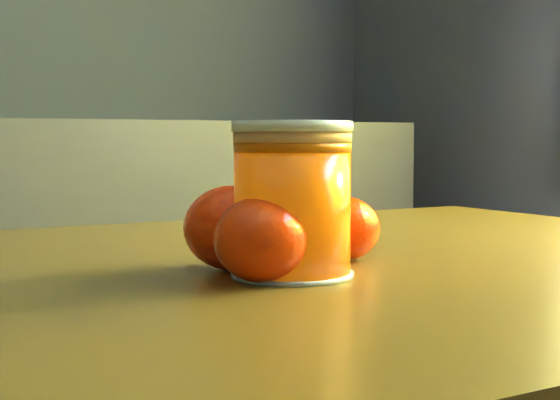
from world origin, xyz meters
name	(u,v)px	position (x,y,z in m)	size (l,w,h in m)	color
table	(284,371)	(0.81, 0.20, 0.66)	(1.07, 0.79, 0.76)	brown
juice_glass	(292,200)	(0.78, 0.13, 0.81)	(0.09, 0.09, 0.11)	#FF5E05
orange_front	(231,228)	(0.75, 0.17, 0.79)	(0.08, 0.08, 0.07)	#FA3405
orange_back	(344,228)	(0.86, 0.18, 0.78)	(0.06, 0.06, 0.05)	#FA3405
orange_extra	(262,239)	(0.75, 0.11, 0.79)	(0.07, 0.07, 0.06)	#FA3405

